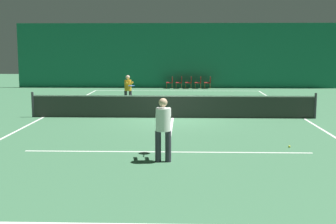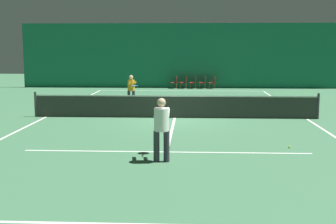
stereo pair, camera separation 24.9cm
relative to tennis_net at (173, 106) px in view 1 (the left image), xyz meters
The scene contains 17 objects.
ground_plane 0.51m from the tennis_net, ahead, with size 60.00×60.00×0.00m, color #3D704C.
backdrop_curtain 14.21m from the tennis_net, 90.00° to the left, with size 23.00×0.12×4.60m.
court_line_baseline_far 11.91m from the tennis_net, 90.00° to the left, with size 11.00×0.10×0.00m.
court_line_service_far 6.42m from the tennis_net, 90.00° to the left, with size 8.25×0.10×0.00m.
court_line_service_near 6.42m from the tennis_net, 90.00° to the right, with size 8.25×0.10×0.00m.
court_line_sideline_left 5.52m from the tennis_net, behind, with size 0.10×23.80×0.00m.
court_line_sideline_right 5.52m from the tennis_net, ahead, with size 0.10×23.80×0.00m.
court_line_centre 0.51m from the tennis_net, ahead, with size 0.10×12.80×0.00m.
tennis_net is the anchor object (origin of this frame).
player_near 7.51m from the tennis_net, 90.57° to the right, with size 0.43×1.36×1.68m.
player_far 4.66m from the tennis_net, 120.42° to the left, with size 0.72×1.34×1.54m.
courtside_chair_0 13.56m from the tennis_net, 92.00° to the left, with size 0.44×0.44×0.84m.
courtside_chair_1 13.55m from the tennis_net, 89.15° to the left, with size 0.44×0.44×0.84m.
courtside_chair_2 13.58m from the tennis_net, 86.31° to the left, with size 0.44×0.44×0.84m.
courtside_chair_3 13.64m from the tennis_net, 83.48° to the left, with size 0.44×0.44×0.84m.
courtside_chair_4 13.73m from the tennis_net, 80.68° to the left, with size 0.44×0.44×0.84m.
tennis_ball 6.77m from the tennis_net, 57.54° to the right, with size 0.07×0.07×0.07m.
Camera 1 is at (0.45, -19.49, 3.03)m, focal length 50.00 mm.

